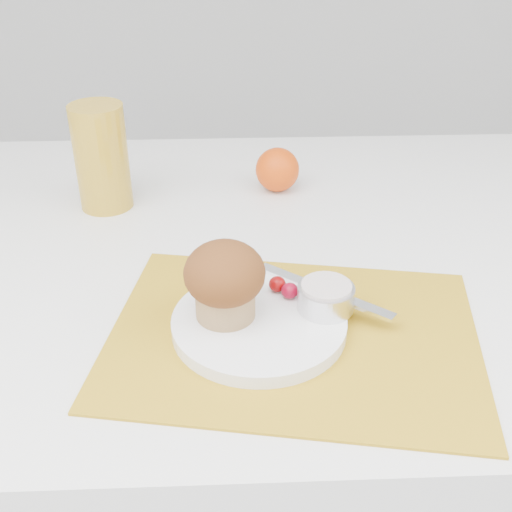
{
  "coord_description": "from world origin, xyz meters",
  "views": [
    {
      "loc": [
        -0.04,
        -0.71,
        1.19
      ],
      "look_at": [
        -0.01,
        -0.07,
        0.8
      ],
      "focal_mm": 45.0,
      "sensor_mm": 36.0,
      "label": 1
    }
  ],
  "objects_px": {
    "orange": "(277,170)",
    "juice_glass": "(101,157)",
    "muffin": "(225,280)",
    "plate": "(259,324)",
    "table": "(259,436)"
  },
  "relations": [
    {
      "from": "orange",
      "to": "juice_glass",
      "type": "bearing_deg",
      "value": -170.28
    },
    {
      "from": "muffin",
      "to": "juice_glass",
      "type": "bearing_deg",
      "value": 119.93
    },
    {
      "from": "plate",
      "to": "orange",
      "type": "distance_m",
      "value": 0.37
    },
    {
      "from": "plate",
      "to": "muffin",
      "type": "distance_m",
      "value": 0.07
    },
    {
      "from": "table",
      "to": "plate",
      "type": "relative_size",
      "value": 6.21
    },
    {
      "from": "plate",
      "to": "muffin",
      "type": "relative_size",
      "value": 2.17
    },
    {
      "from": "plate",
      "to": "orange",
      "type": "bearing_deg",
      "value": 82.86
    },
    {
      "from": "table",
      "to": "plate",
      "type": "xyz_separation_m",
      "value": [
        -0.01,
        -0.2,
        0.39
      ]
    },
    {
      "from": "plate",
      "to": "table",
      "type": "bearing_deg",
      "value": 87.09
    },
    {
      "from": "juice_glass",
      "to": "muffin",
      "type": "xyz_separation_m",
      "value": [
        0.18,
        -0.31,
        -0.01
      ]
    },
    {
      "from": "table",
      "to": "juice_glass",
      "type": "xyz_separation_m",
      "value": [
        -0.23,
        0.13,
        0.45
      ]
    },
    {
      "from": "table",
      "to": "orange",
      "type": "height_order",
      "value": "orange"
    },
    {
      "from": "orange",
      "to": "muffin",
      "type": "bearing_deg",
      "value": -102.96
    },
    {
      "from": "table",
      "to": "muffin",
      "type": "xyz_separation_m",
      "value": [
        -0.05,
        -0.19,
        0.44
      ]
    },
    {
      "from": "juice_glass",
      "to": "plate",
      "type": "bearing_deg",
      "value": -55.97
    }
  ]
}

